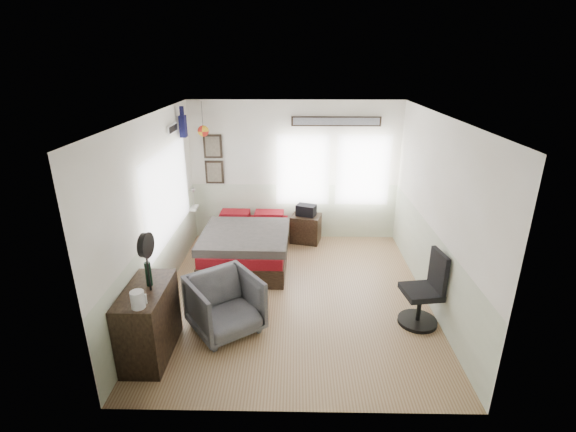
# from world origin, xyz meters

# --- Properties ---
(ground_plane) EXTENTS (4.00, 4.50, 0.01)m
(ground_plane) POSITION_xyz_m (0.00, 0.00, -0.01)
(ground_plane) COLOR #896140
(room_shell) EXTENTS (4.02, 4.52, 2.71)m
(room_shell) POSITION_xyz_m (-0.08, 0.19, 1.61)
(room_shell) COLOR beige
(room_shell) RESTS_ON ground_plane
(wall_decor) EXTENTS (3.55, 1.32, 1.44)m
(wall_decor) POSITION_xyz_m (-1.10, 1.96, 2.10)
(wall_decor) COLOR black
(wall_decor) RESTS_ON room_shell
(bed) EXTENTS (1.49, 2.03, 0.64)m
(bed) POSITION_xyz_m (-0.84, 1.15, 0.31)
(bed) COLOR black
(bed) RESTS_ON ground_plane
(dresser) EXTENTS (0.48, 1.00, 0.90)m
(dresser) POSITION_xyz_m (-1.74, -1.36, 0.45)
(dresser) COLOR black
(dresser) RESTS_ON ground_plane
(armchair) EXTENTS (1.17, 1.18, 0.78)m
(armchair) POSITION_xyz_m (-0.90, -0.87, 0.39)
(armchair) COLOR #575757
(armchair) RESTS_ON ground_plane
(nightstand) EXTENTS (0.64, 0.56, 0.55)m
(nightstand) POSITION_xyz_m (0.22, 2.02, 0.27)
(nightstand) COLOR black
(nightstand) RESTS_ON ground_plane
(task_chair) EXTENTS (0.53, 0.53, 1.06)m
(task_chair) POSITION_xyz_m (1.76, -0.67, 0.43)
(task_chair) COLOR black
(task_chair) RESTS_ON ground_plane
(kettle) EXTENTS (0.17, 0.15, 0.20)m
(kettle) POSITION_xyz_m (-1.67, -1.74, 1.00)
(kettle) COLOR silver
(kettle) RESTS_ON dresser
(bottle) EXTENTS (0.07, 0.07, 0.30)m
(bottle) POSITION_xyz_m (-1.71, -1.26, 1.05)
(bottle) COLOR black
(bottle) RESTS_ON dresser
(stand_fan) EXTENTS (0.10, 0.30, 0.72)m
(stand_fan) POSITION_xyz_m (-1.65, -1.38, 1.46)
(stand_fan) COLOR black
(stand_fan) RESTS_ON dresser
(black_bag) EXTENTS (0.42, 0.35, 0.21)m
(black_bag) POSITION_xyz_m (0.22, 2.02, 0.65)
(black_bag) COLOR black
(black_bag) RESTS_ON nightstand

